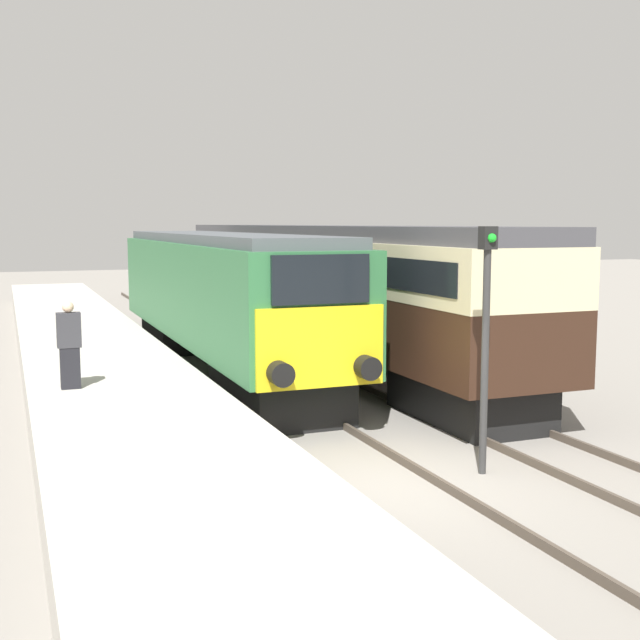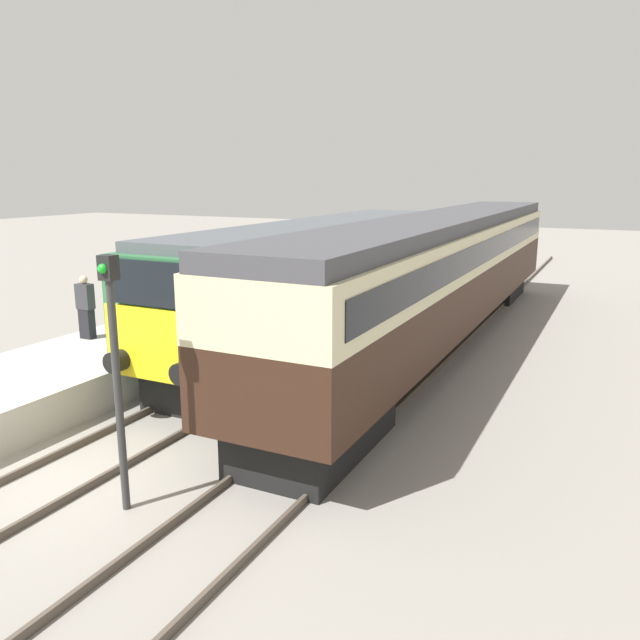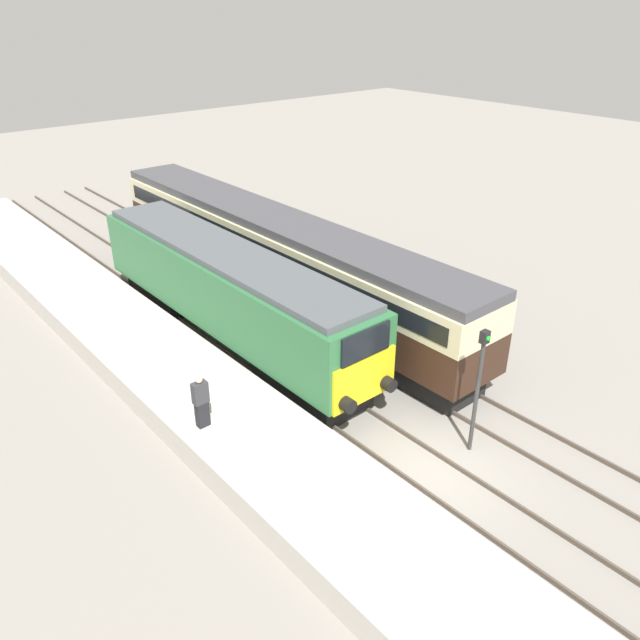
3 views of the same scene
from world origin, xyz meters
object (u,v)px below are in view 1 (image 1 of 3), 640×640
object	(u,v)px
locomotive	(220,295)
passenger_carriage	(317,277)
person_on_platform	(69,345)
signal_post	(486,329)

from	to	relation	value
locomotive	passenger_carriage	bearing A→B (deg)	25.11
passenger_carriage	person_on_platform	xyz separation A→B (m)	(-7.65, -6.71, -0.71)
locomotive	signal_post	distance (m)	10.29
locomotive	signal_post	world-z (taller)	signal_post
person_on_platform	locomotive	bearing A→B (deg)	50.31
signal_post	locomotive	bearing A→B (deg)	99.51
person_on_platform	signal_post	xyz separation A→B (m)	(5.95, -5.03, 0.65)
locomotive	signal_post	size ratio (longest dim) A/B	3.83
passenger_carriage	person_on_platform	world-z (taller)	passenger_carriage
signal_post	person_on_platform	bearing A→B (deg)	139.77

